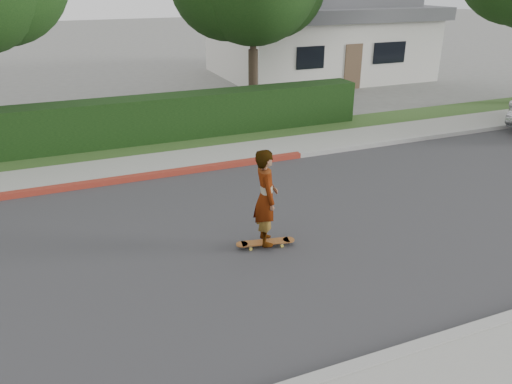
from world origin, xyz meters
TOP-DOWN VIEW (x-y plane):
  - ground at (0.00, 0.00)m, footprint 120.00×120.00m
  - road at (0.00, 0.00)m, footprint 60.00×8.00m
  - curb_near at (0.00, -4.10)m, footprint 60.00×0.20m
  - curb_far at (0.00, 4.10)m, footprint 60.00×0.20m
  - curb_red_section at (-5.00, 4.10)m, footprint 12.00×0.21m
  - sidewalk_far at (0.00, 5.00)m, footprint 60.00×1.60m
  - planting_strip at (0.00, 6.60)m, footprint 60.00×1.60m
  - hedge at (-3.00, 7.20)m, footprint 15.00×1.00m
  - house at (8.00, 16.00)m, footprint 10.60×8.60m
  - skateboard at (-2.06, -0.46)m, footprint 1.21×0.46m
  - skateboarder at (-2.06, -0.46)m, footprint 0.59×0.78m

SIDE VIEW (x-z plane):
  - ground at x=0.00m, z-range 0.00..0.00m
  - road at x=0.00m, z-range 0.00..0.01m
  - planting_strip at x=0.00m, z-range 0.00..0.10m
  - sidewalk_far at x=0.00m, z-range 0.00..0.12m
  - curb_near at x=0.00m, z-range 0.00..0.15m
  - curb_far at x=0.00m, z-range 0.00..0.15m
  - curb_red_section at x=-5.00m, z-range 0.00..0.15m
  - skateboard at x=-2.06m, z-range 0.05..0.16m
  - hedge at x=-3.00m, z-range 0.00..1.50m
  - skateboarder at x=-2.06m, z-range 0.12..2.05m
  - house at x=8.00m, z-range -0.05..4.25m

